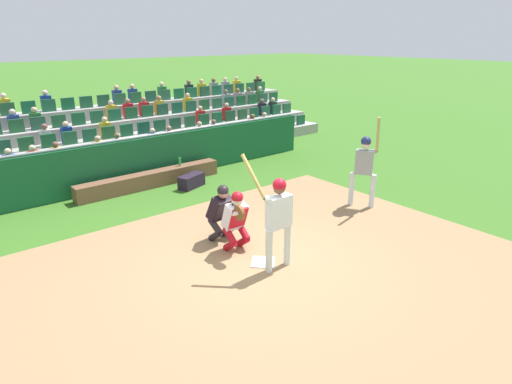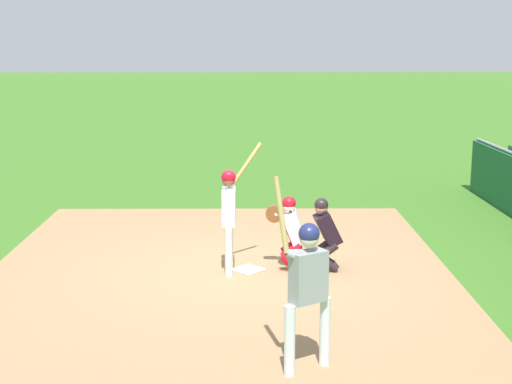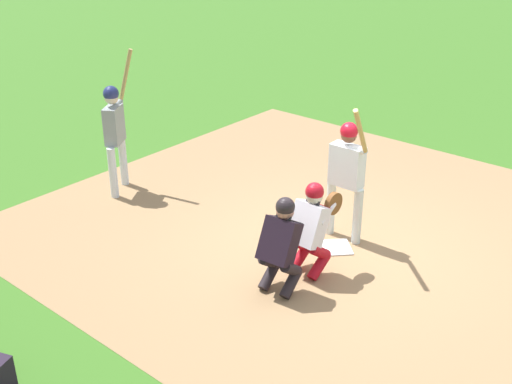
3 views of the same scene
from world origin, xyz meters
The scene contains 12 objects.
ground_plane centered at (0.00, 0.00, 0.00)m, with size 160.00×160.00×0.00m, color #386A20.
infield_dirt_patch centered at (0.00, 0.50, 0.00)m, with size 9.38×7.89×0.01m, color #98744F.
home_plate_marker centered at (0.00, 0.00, 0.02)m, with size 0.44×0.44×0.02m, color white.
batter_at_plate centered at (-0.07, 0.32, 1.10)m, with size 0.72×0.70×2.18m.
catcher_crouching centered at (0.08, -0.73, 0.72)m, with size 0.49×0.72×1.30m.
home_plate_umpire centered at (0.03, -1.32, 0.70)m, with size 0.49×0.50×1.28m.
dugout_wall centered at (0.00, -6.04, 0.68)m, with size 13.31×0.24×1.41m.
dugout_bench centered at (-0.47, -5.49, 0.22)m, with size 4.35×0.40×0.44m, color brown.
water_bottle_on_bench centered at (-1.47, -5.53, 0.56)m, with size 0.07×0.07×0.25m, color green.
equipment_duffel_bag centered at (-1.33, -4.70, 0.19)m, with size 0.82×0.36×0.38m, color black.
on_deck_batter centered at (-3.88, -0.64, 1.14)m, with size 0.45×0.74×2.35m.
bleacher_stand centered at (0.00, -9.79, 0.66)m, with size 19.61×3.64×2.37m.
Camera 1 is at (4.86, 5.60, 4.10)m, focal length 30.52 mm.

